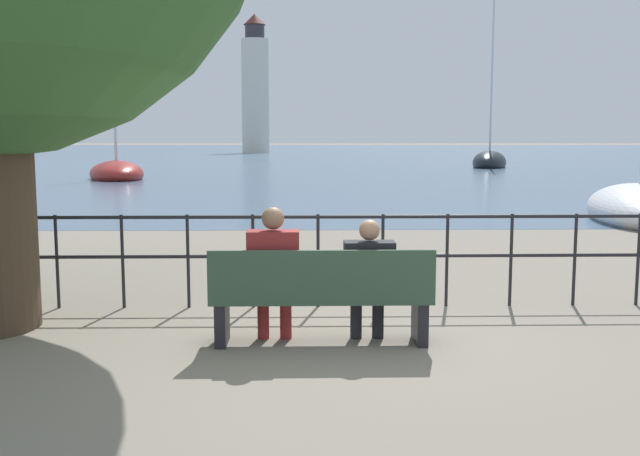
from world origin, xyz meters
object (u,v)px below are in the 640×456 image
object	(u,v)px
harbor_lighthouse	(255,89)
park_bench	(321,298)
seated_person_right	(369,275)
sailboat_1	(640,206)
sailboat_0	(489,162)
sailboat_2	(117,173)
seated_person_left	(273,269)

from	to	relation	value
harbor_lighthouse	park_bench	bearing A→B (deg)	-85.90
seated_person_right	sailboat_1	distance (m)	12.84
seated_person_right	sailboat_1	size ratio (longest dim) A/B	0.11
sailboat_0	sailboat_2	world-z (taller)	sailboat_0
seated_person_right	harbor_lighthouse	xyz separation A→B (m)	(-7.89, 103.86, 9.05)
seated_person_left	harbor_lighthouse	distance (m)	104.49
sailboat_2	park_bench	bearing A→B (deg)	-89.42
seated_person_right	sailboat_1	xyz separation A→B (m)	(7.50, 10.41, -0.34)
park_bench	sailboat_1	world-z (taller)	sailboat_1
park_bench	seated_person_left	distance (m)	0.51
park_bench	sailboat_0	size ratio (longest dim) A/B	0.16
seated_person_right	harbor_lighthouse	distance (m)	104.56
sailboat_2	harbor_lighthouse	xyz separation A→B (m)	(1.82, 75.31, 9.41)
park_bench	harbor_lighthouse	size ratio (longest dim) A/B	0.10
sailboat_1	sailboat_2	distance (m)	25.01
sailboat_0	park_bench	bearing A→B (deg)	-87.40
seated_person_left	sailboat_0	distance (m)	45.11
park_bench	sailboat_0	xyz separation A→B (m)	(12.83, 43.19, -0.04)
sailboat_2	harbor_lighthouse	bearing A→B (deg)	71.26
park_bench	seated_person_left	size ratio (longest dim) A/B	1.60
sailboat_1	harbor_lighthouse	size ratio (longest dim) A/B	0.52
park_bench	harbor_lighthouse	bearing A→B (deg)	94.10
sailboat_2	harbor_lighthouse	distance (m)	75.92
seated_person_left	sailboat_0	world-z (taller)	sailboat_0
sailboat_0	harbor_lighthouse	xyz separation A→B (m)	(-20.28, 60.75, 9.29)
park_bench	sailboat_2	bearing A→B (deg)	107.94
seated_person_left	sailboat_0	size ratio (longest dim) A/B	0.10
sailboat_0	sailboat_1	world-z (taller)	sailboat_0
sailboat_2	sailboat_1	bearing A→B (deg)	-63.87
harbor_lighthouse	seated_person_right	bearing A→B (deg)	-85.65
seated_person_left	sailboat_1	world-z (taller)	sailboat_1
sailboat_1	sailboat_2	world-z (taller)	sailboat_1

